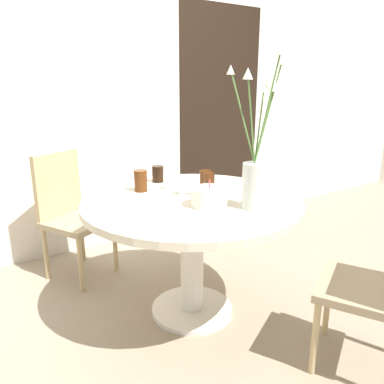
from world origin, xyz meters
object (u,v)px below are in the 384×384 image
Objects in this scene: side_plate at (183,179)px; drink_glass_3 at (158,174)px; drink_glass_1 at (209,183)px; drink_glass_2 at (141,181)px; chair_far_back at (70,209)px; birthday_cake at (209,197)px; flower_vase at (257,159)px; drink_glass_0 at (206,180)px.

drink_glass_3 is at bearing 164.51° from side_plate.
drink_glass_1 reaches higher than drink_glass_2.
drink_glass_2 is at bearing -91.47° from chair_far_back.
drink_glass_1 is 1.23× the size of drink_glass_3.
side_plate is at bearing 72.47° from birthday_cake.
drink_glass_1 is (0.60, -0.87, 0.29)m from chair_far_back.
chair_far_back is 6.93× the size of drink_glass_2.
birthday_cake is 0.49m from drink_glass_2.
flower_vase is 4.56× the size of side_plate.
drink_glass_2 is at bearing 122.09° from flower_vase.
chair_far_back is 0.71m from drink_glass_3.
flower_vase is 0.45m from drink_glass_0.
birthday_cake is at bearing 143.82° from flower_vase.
flower_vase is at bearing -57.91° from drink_glass_2.
drink_glass_2 is 0.24m from drink_glass_3.
birthday_cake is 0.22m from drink_glass_1.
chair_far_back is 0.72m from drink_glass_2.
birthday_cake reaches higher than drink_glass_3.
flower_vase reaches higher than drink_glass_0.
drink_glass_0 is at bearing 94.59° from flower_vase.
drink_glass_1 is 0.44m from drink_glass_3.
birthday_cake is at bearing -90.78° from drink_glass_3.
chair_far_back is 6.75× the size of drink_glass_1.
drink_glass_3 is at bearing 103.87° from flower_vase.
drink_glass_0 is 1.15× the size of drink_glass_3.
drink_glass_2 is at bearing -164.40° from side_plate.
flower_vase is at bearing -85.41° from drink_glass_0.
chair_far_back reaches higher than drink_glass_0.
drink_glass_2 is (-0.36, -0.10, 0.06)m from side_plate.
chair_far_back is at bearing 124.46° from drink_glass_1.
chair_far_back is at bearing 114.19° from birthday_cake.
chair_far_back is 8.32× the size of drink_glass_3.
drink_glass_0 is at bearing -78.71° from chair_far_back.
side_plate is (0.18, 0.56, -0.04)m from birthday_cake.
drink_glass_1 is (0.12, 0.18, 0.02)m from birthday_cake.
birthday_cake is at bearing -68.22° from drink_glass_2.
drink_glass_1 is (-0.03, -0.08, 0.00)m from drink_glass_0.
drink_glass_0 is 0.96× the size of drink_glass_2.
drink_glass_1 reaches higher than side_plate.
birthday_cake is 1.56× the size of drink_glass_0.
birthday_cake is at bearing -107.53° from side_plate.
chair_far_back is at bearing 128.76° from drink_glass_0.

